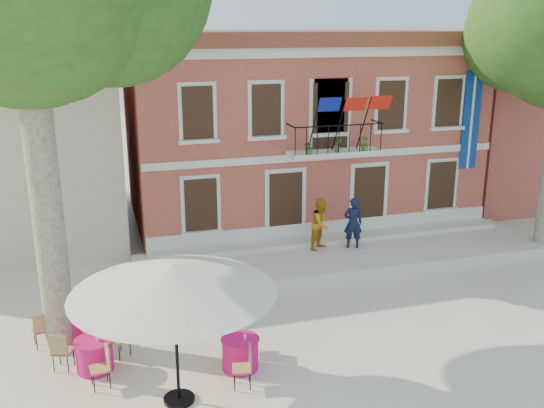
{
  "coord_description": "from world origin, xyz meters",
  "views": [
    {
      "loc": [
        -5.87,
        -13.44,
        7.72
      ],
      "look_at": [
        -0.83,
        3.5,
        2.48
      ],
      "focal_mm": 40.0,
      "sensor_mm": 36.0,
      "label": 1
    }
  ],
  "objects_px": {
    "patio_umbrella": "(173,279)",
    "cafe_table_1": "(240,352)",
    "cafe_table_3": "(73,323)",
    "pedestrian_orange": "(321,224)",
    "pedestrian_navy": "(353,223)",
    "cafe_table_0": "(94,353)"
  },
  "relations": [
    {
      "from": "cafe_table_1",
      "to": "cafe_table_3",
      "type": "distance_m",
      "value": 4.56
    },
    {
      "from": "pedestrian_orange",
      "to": "cafe_table_1",
      "type": "relative_size",
      "value": 0.91
    },
    {
      "from": "pedestrian_orange",
      "to": "cafe_table_1",
      "type": "xyz_separation_m",
      "value": [
        -4.36,
        -6.15,
        -0.77
      ]
    },
    {
      "from": "patio_umbrella",
      "to": "cafe_table_1",
      "type": "bearing_deg",
      "value": 29.02
    },
    {
      "from": "cafe_table_0",
      "to": "cafe_table_1",
      "type": "bearing_deg",
      "value": -15.28
    },
    {
      "from": "cafe_table_1",
      "to": "cafe_table_3",
      "type": "height_order",
      "value": "same"
    },
    {
      "from": "cafe_table_1",
      "to": "cafe_table_3",
      "type": "relative_size",
      "value": 1.08
    },
    {
      "from": "patio_umbrella",
      "to": "cafe_table_3",
      "type": "bearing_deg",
      "value": 122.48
    },
    {
      "from": "patio_umbrella",
      "to": "cafe_table_3",
      "type": "xyz_separation_m",
      "value": [
        -2.2,
        3.45,
        -2.39
      ]
    },
    {
      "from": "cafe_table_0",
      "to": "pedestrian_navy",
      "type": "bearing_deg",
      "value": 30.16
    },
    {
      "from": "pedestrian_navy",
      "to": "cafe_table_3",
      "type": "height_order",
      "value": "pedestrian_navy"
    },
    {
      "from": "patio_umbrella",
      "to": "pedestrian_navy",
      "type": "distance_m",
      "value": 9.89
    },
    {
      "from": "cafe_table_1",
      "to": "pedestrian_navy",
      "type": "bearing_deg",
      "value": 47.53
    },
    {
      "from": "pedestrian_orange",
      "to": "cafe_table_3",
      "type": "height_order",
      "value": "pedestrian_orange"
    },
    {
      "from": "pedestrian_navy",
      "to": "cafe_table_3",
      "type": "relative_size",
      "value": 0.98
    },
    {
      "from": "patio_umbrella",
      "to": "pedestrian_orange",
      "type": "xyz_separation_m",
      "value": [
        5.92,
        7.01,
        -1.62
      ]
    },
    {
      "from": "cafe_table_0",
      "to": "cafe_table_1",
      "type": "height_order",
      "value": "same"
    },
    {
      "from": "cafe_table_0",
      "to": "cafe_table_1",
      "type": "relative_size",
      "value": 0.94
    },
    {
      "from": "pedestrian_navy",
      "to": "cafe_table_1",
      "type": "xyz_separation_m",
      "value": [
        -5.43,
        -5.94,
        -0.77
      ]
    },
    {
      "from": "patio_umbrella",
      "to": "cafe_table_0",
      "type": "relative_size",
      "value": 2.27
    },
    {
      "from": "pedestrian_navy",
      "to": "cafe_table_3",
      "type": "xyz_separation_m",
      "value": [
        -9.19,
        -3.35,
        -0.76
      ]
    },
    {
      "from": "patio_umbrella",
      "to": "pedestrian_navy",
      "type": "height_order",
      "value": "patio_umbrella"
    }
  ]
}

